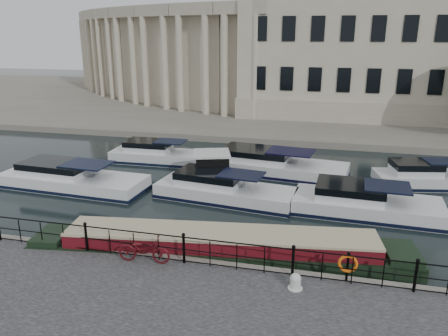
{
  "coord_description": "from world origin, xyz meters",
  "views": [
    {
      "loc": [
        4.84,
        -15.96,
        8.78
      ],
      "look_at": [
        0.5,
        2.0,
        3.0
      ],
      "focal_mm": 35.0,
      "sensor_mm": 36.0,
      "label": 1
    }
  ],
  "objects_px": {
    "narrowboat": "(220,250)",
    "harbour_hut": "(212,171)",
    "life_ring_post": "(348,264)",
    "mooring_bollard": "(295,282)",
    "bicycle": "(144,249)"
  },
  "relations": [
    {
      "from": "mooring_bollard",
      "to": "narrowboat",
      "type": "relative_size",
      "value": 0.04
    },
    {
      "from": "life_ring_post",
      "to": "narrowboat",
      "type": "relative_size",
      "value": 0.07
    },
    {
      "from": "life_ring_post",
      "to": "harbour_hut",
      "type": "height_order",
      "value": "harbour_hut"
    },
    {
      "from": "bicycle",
      "to": "mooring_bollard",
      "type": "bearing_deg",
      "value": -98.57
    },
    {
      "from": "harbour_hut",
      "to": "bicycle",
      "type": "bearing_deg",
      "value": -107.12
    },
    {
      "from": "narrowboat",
      "to": "harbour_hut",
      "type": "xyz_separation_m",
      "value": [
        -2.53,
        8.21,
        0.59
      ]
    },
    {
      "from": "mooring_bollard",
      "to": "narrowboat",
      "type": "height_order",
      "value": "narrowboat"
    },
    {
      "from": "harbour_hut",
      "to": "narrowboat",
      "type": "bearing_deg",
      "value": -90.51
    },
    {
      "from": "life_ring_post",
      "to": "harbour_hut",
      "type": "relative_size",
      "value": 0.32
    },
    {
      "from": "bicycle",
      "to": "mooring_bollard",
      "type": "distance_m",
      "value": 5.65
    },
    {
      "from": "narrowboat",
      "to": "harbour_hut",
      "type": "bearing_deg",
      "value": 99.67
    },
    {
      "from": "bicycle",
      "to": "harbour_hut",
      "type": "relative_size",
      "value": 0.59
    },
    {
      "from": "life_ring_post",
      "to": "narrowboat",
      "type": "bearing_deg",
      "value": 162.87
    },
    {
      "from": "life_ring_post",
      "to": "narrowboat",
      "type": "height_order",
      "value": "life_ring_post"
    },
    {
      "from": "narrowboat",
      "to": "harbour_hut",
      "type": "relative_size",
      "value": 4.64
    }
  ]
}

